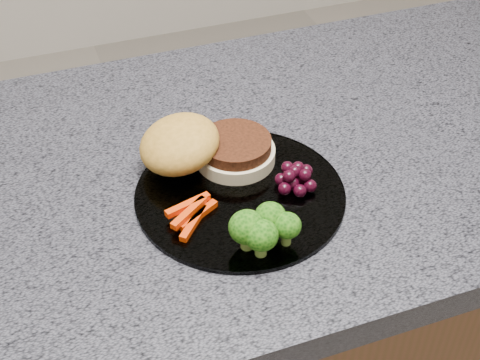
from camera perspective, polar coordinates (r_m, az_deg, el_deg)
name	(u,v)px	position (r m, az deg, el deg)	size (l,w,h in m)	color
island_cabinet	(264,354)	(1.25, 2.04, -14.61)	(1.20, 0.60, 0.86)	#502F1B
countertop	(271,160)	(0.91, 2.69, 1.69)	(1.20, 0.60, 0.04)	#4B4B55
plate	(240,194)	(0.82, 0.00, -1.21)	(0.26, 0.26, 0.01)	white
burger	(200,149)	(0.85, -3.47, 2.64)	(0.17, 0.12, 0.06)	beige
carrot_sticks	(191,214)	(0.79, -4.17, -2.88)	(0.07, 0.06, 0.02)	red
broccoli	(263,227)	(0.74, 1.95, -4.06)	(0.08, 0.06, 0.05)	olive
grape_bunch	(296,178)	(0.83, 4.79, 0.20)	(0.06, 0.05, 0.03)	black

